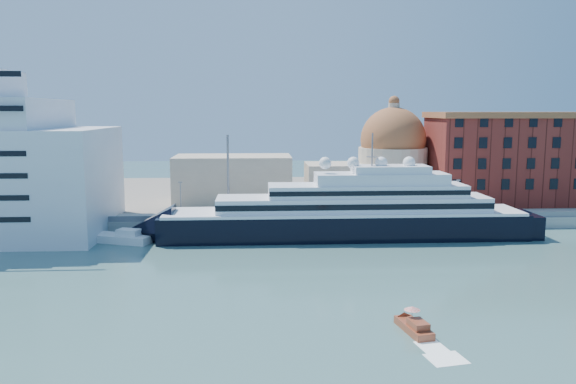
{
  "coord_description": "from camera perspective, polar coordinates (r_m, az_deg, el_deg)",
  "views": [
    {
      "loc": [
        -13.95,
        -87.69,
        25.69
      ],
      "look_at": [
        -7.91,
        18.0,
        10.22
      ],
      "focal_mm": 35.0,
      "sensor_mm": 36.0,
      "label": 1
    }
  ],
  "objects": [
    {
      "name": "quay_fence",
      "position": [
        120.16,
        3.46,
        -2.54
      ],
      "size": [
        180.0,
        0.1,
        1.2
      ],
      "primitive_type": "cube",
      "color": "slate",
      "rests_on": "quay"
    },
    {
      "name": "warehouse",
      "position": [
        154.93,
        21.97,
        3.31
      ],
      "size": [
        43.0,
        19.0,
        23.25
      ],
      "color": "maroon",
      "rests_on": "land"
    },
    {
      "name": "water_taxi",
      "position": [
        68.82,
        12.73,
        -13.16
      ],
      "size": [
        3.29,
        6.73,
        3.06
      ],
      "rotation": [
        0.0,
        0.0,
        0.18
      ],
      "color": "maroon",
      "rests_on": "ground"
    },
    {
      "name": "ground",
      "position": [
        92.43,
        5.59,
        -7.86
      ],
      "size": [
        400.0,
        400.0,
        0.0
      ],
      "primitive_type": "plane",
      "color": "#396362",
      "rests_on": "ground"
    },
    {
      "name": "lamp_posts",
      "position": [
        121.01,
        -2.64,
        0.78
      ],
      "size": [
        120.8,
        2.4,
        18.0
      ],
      "color": "slate",
      "rests_on": "quay"
    },
    {
      "name": "service_barge",
      "position": [
        115.18,
        -16.64,
        -4.5
      ],
      "size": [
        13.65,
        8.34,
        2.91
      ],
      "rotation": [
        0.0,
        0.0,
        -0.34
      ],
      "color": "white",
      "rests_on": "ground"
    },
    {
      "name": "church",
      "position": [
        147.56,
        4.67,
        2.54
      ],
      "size": [
        66.0,
        18.0,
        25.5
      ],
      "color": "beige",
      "rests_on": "land"
    },
    {
      "name": "land",
      "position": [
        165.14,
        1.61,
        -0.29
      ],
      "size": [
        260.0,
        72.0,
        2.0
      ],
      "primitive_type": "cube",
      "color": "slate",
      "rests_on": "ground"
    },
    {
      "name": "superyacht",
      "position": [
        113.77,
        4.5,
        -2.56
      ],
      "size": [
        82.88,
        11.49,
        24.77
      ],
      "color": "black",
      "rests_on": "ground"
    },
    {
      "name": "quay",
      "position": [
        124.9,
        3.21,
        -2.98
      ],
      "size": [
        180.0,
        10.0,
        2.5
      ],
      "primitive_type": "cube",
      "color": "gray",
      "rests_on": "ground"
    }
  ]
}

